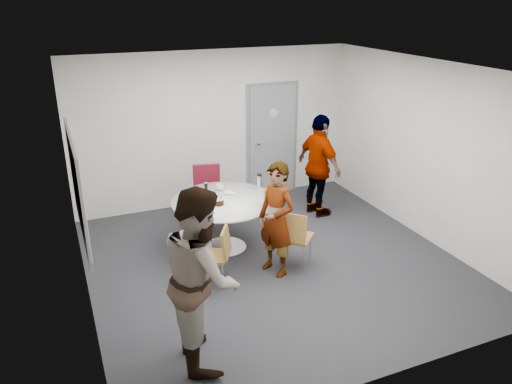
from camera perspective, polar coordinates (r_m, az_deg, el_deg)
name	(u,v)px	position (r m, az deg, el deg)	size (l,w,h in m)	color
floor	(273,262)	(7.17, 2.00, -8.02)	(5.00, 5.00, 0.00)	black
ceiling	(276,69)	(6.28, 2.33, 13.88)	(5.00, 5.00, 0.00)	silver
wall_back	(215,129)	(8.83, -4.73, 7.22)	(5.00, 5.00, 0.00)	beige
wall_left	(76,201)	(6.05, -19.86, -1.03)	(5.00, 5.00, 0.00)	beige
wall_right	(425,151)	(7.94, 18.80, 4.44)	(5.00, 5.00, 0.00)	beige
wall_front	(392,260)	(4.66, 15.31, -7.46)	(5.00, 5.00, 0.00)	beige
door	(272,140)	(9.29, 1.84, 5.95)	(1.02, 0.17, 2.12)	gray
whiteboard	(77,187)	(6.20, -19.75, 0.54)	(0.04, 1.90, 1.25)	slate
table	(226,206)	(7.26, -3.45, -1.66)	(1.50, 1.50, 1.10)	silver
chair_near_left	(219,251)	(6.46, -4.31, -6.76)	(0.54, 0.53, 0.80)	brown
chair_near_right	(294,234)	(6.80, 4.41, -4.85)	(0.60, 0.60, 0.86)	brown
chair_far	(207,188)	(8.19, -5.58, 0.49)	(0.56, 0.60, 0.98)	maroon
person_main	(276,220)	(6.59, 2.34, -3.17)	(0.57, 0.38, 1.57)	#A5C6EA
person_left	(201,277)	(5.05, -6.27, -9.58)	(0.92, 0.72, 1.90)	white
person_right	(319,166)	(8.39, 7.22, 2.94)	(1.02, 0.43, 1.75)	black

